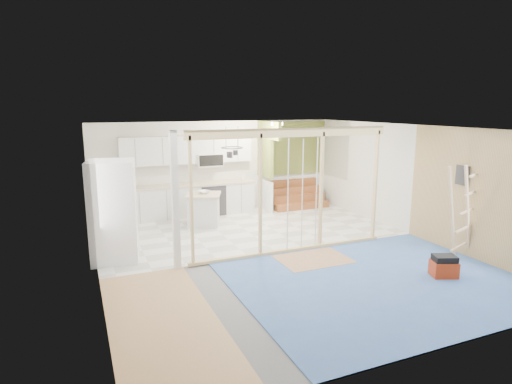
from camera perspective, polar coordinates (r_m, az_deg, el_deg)
name	(u,v)px	position (r m, az deg, el deg)	size (l,w,h in m)	color
room	(278,193)	(8.63, 3.01, -0.10)	(7.01, 8.01, 2.61)	slate
floor_overlays	(280,252)	(9.06, 3.18, -8.01)	(7.00, 8.00, 0.03)	white
stud_frame	(266,179)	(8.46, 1.38, 1.79)	(4.66, 0.14, 2.60)	#DBB886
base_cabinets	(167,205)	(11.45, -11.79, -1.71)	(4.45, 2.24, 0.93)	silver
upper_cabinets	(190,151)	(11.83, -8.84, 5.47)	(3.60, 0.41, 0.85)	silver
green_partition	(286,176)	(12.81, 4.07, 2.08)	(2.25, 1.51, 2.60)	olive
pot_rack	(232,150)	(10.13, -3.22, 5.61)	(0.52, 0.52, 0.72)	black
sheathing_panel	(489,198)	(9.28, 28.59, -0.68)	(0.02, 4.00, 2.60)	tan
electrical_panel	(462,175)	(9.56, 25.81, 2.03)	(0.04, 0.30, 0.40)	#36363B
ceiling_light	(277,124)	(11.78, 2.82, 9.08)	(0.32, 0.32, 0.08)	#FFEABF
fridge	(114,211)	(8.79, -18.44, -2.47)	(1.00, 0.97, 2.00)	white
island	(204,210)	(11.01, -6.99, -2.37)	(1.10, 1.10, 0.83)	silver
bowl	(204,192)	(10.98, -6.92, 0.00)	(0.29, 0.29, 0.07)	white
soap_bottle_a	(134,181)	(11.64, -15.92, 1.41)	(0.12, 0.12, 0.31)	#B0B7C4
soap_bottle_b	(243,177)	(12.34, -1.71, 2.08)	(0.08, 0.08, 0.17)	white
toolbox	(444,267)	(8.46, 23.77, -9.12)	(0.52, 0.46, 0.41)	#9B2B0E
ladder	(462,212)	(9.31, 25.77, -2.45)	(1.02, 0.09, 1.90)	#D6AE83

